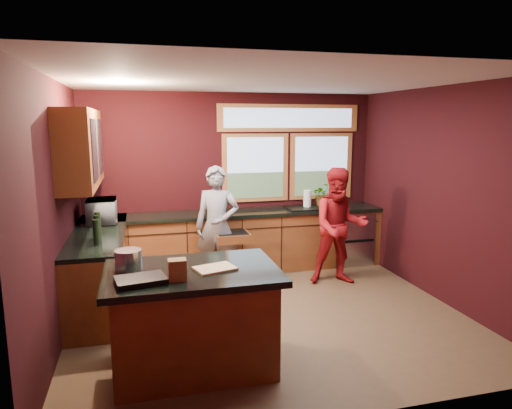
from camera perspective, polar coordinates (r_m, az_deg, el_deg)
name	(u,v)px	position (r m, az deg, el deg)	size (l,w,h in m)	color
floor	(269,314)	(5.57, 1.59, -13.58)	(4.50, 4.50, 0.00)	brown
room_shell	(212,162)	(5.31, -5.52, 5.30)	(4.52, 4.02, 2.71)	black
back_counter	(251,240)	(7.02, -0.67, -4.51)	(4.50, 0.64, 0.93)	#5B2E15
left_counter	(99,268)	(6.04, -19.00, -7.52)	(0.64, 2.30, 0.93)	#5B2E15
island	(193,318)	(4.35, -7.84, -13.90)	(1.55, 1.05, 0.95)	#5B2E15
person_grey	(217,226)	(6.32, -4.88, -2.74)	(0.61, 0.40, 1.67)	slate
person_red	(339,226)	(6.47, 10.39, -2.71)	(0.80, 0.62, 1.64)	maroon
microwave	(102,211)	(6.42, -18.70, -0.77)	(0.57, 0.38, 0.31)	#999999
potted_plant	(323,195)	(7.31, 8.34, 1.21)	(0.34, 0.30, 0.38)	#999999
paper_towel	(307,199)	(7.17, 6.44, 0.67)	(0.12, 0.12, 0.28)	white
cutting_board	(215,268)	(4.15, -5.15, -7.96)	(0.35, 0.25, 0.02)	tan
stock_pot	(128,260)	(4.27, -15.65, -6.65)	(0.24, 0.24, 0.18)	silver
paper_bag	(177,270)	(3.90, -9.81, -8.05)	(0.15, 0.12, 0.18)	brown
black_tray	(141,280)	(3.91, -14.22, -9.17)	(0.40, 0.28, 0.05)	black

